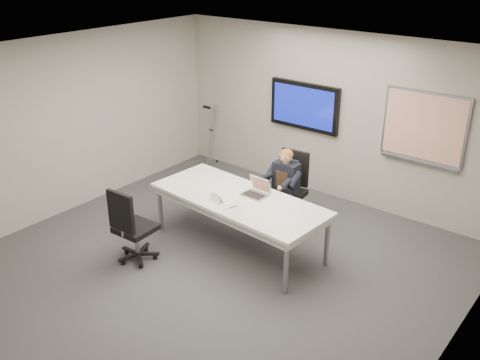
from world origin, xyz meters
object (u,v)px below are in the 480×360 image
Objects in this scene: conference_table at (239,203)px; laptop at (257,191)px; office_chair_near at (134,239)px; office_chair_far at (288,201)px; seated_person at (279,198)px.

conference_table is 7.42× the size of laptop.
office_chair_near is at bearing -123.51° from laptop.
conference_table is 1.51m from office_chair_near.
office_chair_far is 1.03× the size of office_chair_near.
conference_table is at bearing -129.98° from office_chair_near.
office_chair_far is 0.91× the size of seated_person.
office_chair_far is at bearing 89.44° from seated_person.
seated_person reaches higher than office_chair_far.
office_chair_far is at bearing 87.28° from conference_table.
office_chair_far is 2.46m from office_chair_near.
conference_table is at bearing -102.23° from office_chair_far.
conference_table is 0.31m from laptop.
seated_person reaches higher than conference_table.
office_chair_far is 0.29m from seated_person.
seated_person is (1.01, 2.00, 0.16)m from office_chair_near.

